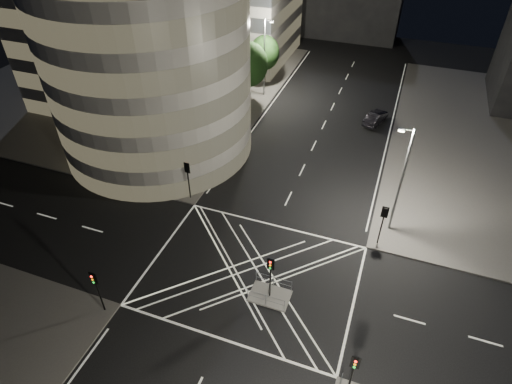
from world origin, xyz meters
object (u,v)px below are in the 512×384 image
at_px(traffic_signal_fl, 188,174).
at_px(traffic_signal_island, 271,271).
at_px(traffic_signal_fr, 383,219).
at_px(sedan, 376,117).
at_px(traffic_signal_nl, 96,285).
at_px(street_lamp_left_near, 204,121).
at_px(street_lamp_left_far, 265,56).
at_px(central_island, 270,296).
at_px(street_lamp_right_far, 401,179).
at_px(traffic_signal_nr, 354,369).

height_order(traffic_signal_fl, traffic_signal_island, same).
bearing_deg(traffic_signal_fr, sedan, 98.40).
relative_size(traffic_signal_nl, street_lamp_left_near, 0.40).
distance_m(traffic_signal_island, street_lamp_left_far, 33.61).
bearing_deg(central_island, street_lamp_left_far, 109.95).
relative_size(traffic_signal_nl, street_lamp_right_far, 0.40).
height_order(traffic_signal_island, street_lamp_left_far, street_lamp_left_far).
height_order(traffic_signal_nl, sedan, traffic_signal_nl).
height_order(traffic_signal_nl, street_lamp_right_far, street_lamp_right_far).
distance_m(traffic_signal_fr, traffic_signal_island, 10.73).
relative_size(traffic_signal_fr, traffic_signal_nr, 1.00).
xyz_separation_m(street_lamp_left_near, street_lamp_left_far, (0.00, 18.00, 0.00)).
relative_size(traffic_signal_nr, sedan, 0.91).
bearing_deg(traffic_signal_nl, street_lamp_left_near, 91.94).
relative_size(traffic_signal_fl, street_lamp_left_near, 0.40).
distance_m(street_lamp_left_near, sedan, 22.31).
height_order(traffic_signal_nr, traffic_signal_island, same).
bearing_deg(traffic_signal_fl, traffic_signal_island, -37.54).
distance_m(street_lamp_left_far, sedan, 16.08).
distance_m(traffic_signal_fr, traffic_signal_nr, 13.60).
bearing_deg(sedan, traffic_signal_fl, 72.06).
bearing_deg(traffic_signal_island, traffic_signal_nr, -37.93).
xyz_separation_m(street_lamp_left_near, sedan, (15.16, 15.65, -4.82)).
xyz_separation_m(central_island, street_lamp_right_far, (7.44, 10.50, 5.47)).
distance_m(traffic_signal_nl, sedan, 37.45).
bearing_deg(sedan, traffic_signal_fr, 115.32).
xyz_separation_m(traffic_signal_fr, street_lamp_right_far, (0.64, 2.20, 2.63)).
xyz_separation_m(traffic_signal_fr, traffic_signal_island, (-6.80, -8.30, 0.00)).
distance_m(traffic_signal_fr, sedan, 21.19).
distance_m(traffic_signal_nl, street_lamp_left_far, 36.90).
xyz_separation_m(traffic_signal_nl, traffic_signal_fr, (17.60, 13.60, 0.00)).
relative_size(central_island, traffic_signal_nl, 0.75).
height_order(street_lamp_left_near, street_lamp_right_far, same).
relative_size(street_lamp_left_far, street_lamp_right_far, 1.00).
xyz_separation_m(traffic_signal_fl, traffic_signal_nr, (17.60, -13.60, 0.00)).
bearing_deg(street_lamp_right_far, traffic_signal_fl, -173.12).
height_order(traffic_signal_nl, traffic_signal_fr, same).
bearing_deg(traffic_signal_nl, central_island, 26.14).
bearing_deg(street_lamp_left_far, traffic_signal_nr, -63.64).
bearing_deg(traffic_signal_nl, sedan, 67.14).
bearing_deg(street_lamp_left_far, traffic_signal_island, -70.05).
relative_size(central_island, sedan, 0.69).
distance_m(traffic_signal_fl, street_lamp_right_far, 18.55).
height_order(traffic_signal_island, street_lamp_right_far, street_lamp_right_far).
height_order(traffic_signal_nl, street_lamp_left_near, street_lamp_left_near).
bearing_deg(traffic_signal_nr, street_lamp_right_far, 87.70).
relative_size(traffic_signal_nr, street_lamp_right_far, 0.40).
bearing_deg(street_lamp_right_far, traffic_signal_nr, -92.30).
bearing_deg(traffic_signal_fl, street_lamp_left_far, 91.57).
distance_m(central_island, traffic_signal_nl, 12.36).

